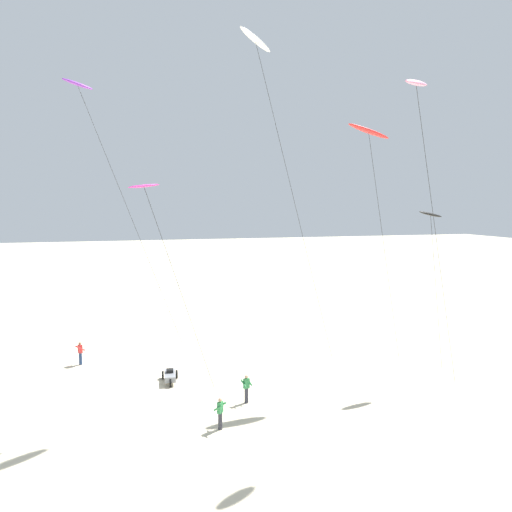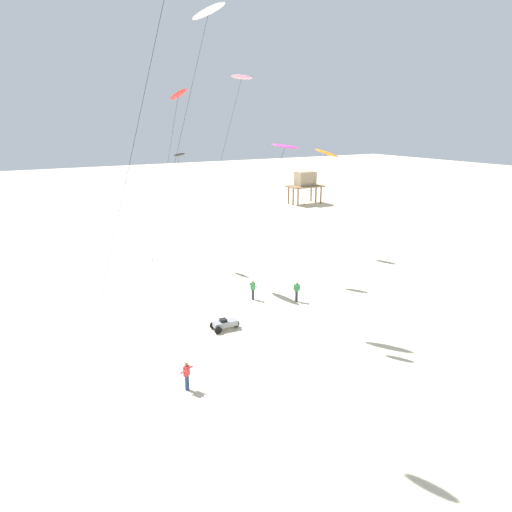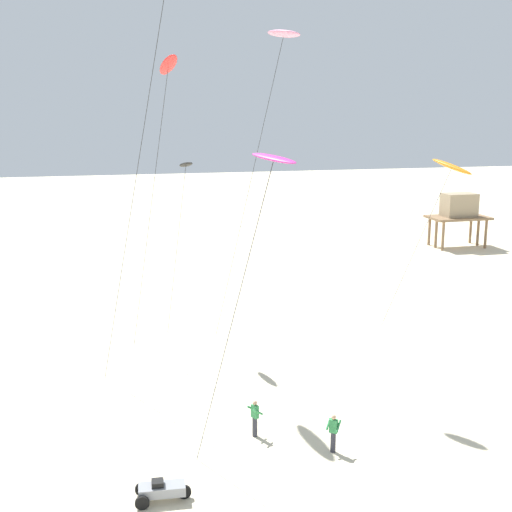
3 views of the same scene
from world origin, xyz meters
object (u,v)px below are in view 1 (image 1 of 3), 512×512
kite_magenta (146,192)px  kite_pink (417,88)px  kite_flyer_furthest (80,353)px  beach_buggy (170,376)px  kite_red (369,133)px  kite_flyer_nearest (246,388)px  kite_purple (80,90)px  kite_flyer_middle (220,413)px  kite_white (257,45)px  kite_black (431,217)px

kite_magenta → kite_pink: (4.28, 13.69, 5.37)m
kite_flyer_furthest → beach_buggy: kite_flyer_furthest is taller
kite_magenta → beach_buggy: kite_magenta is taller
kite_red → kite_flyer_nearest: kite_red is taller
kite_purple → kite_pink: (13.21, 17.51, -1.74)m
kite_magenta → kite_flyer_middle: bearing=42.0°
kite_red → kite_flyer_middle: (5.19, -10.90, -15.17)m
kite_white → kite_flyer_furthest: kite_white is taller
kite_flyer_nearest → kite_flyer_middle: bearing=-36.7°
kite_magenta → kite_flyer_nearest: size_ratio=7.62×
kite_flyer_furthest → kite_flyer_nearest: bearing=45.5°
kite_red → kite_black: bearing=71.3°
kite_white → kite_flyer_middle: (5.61, -3.52, -20.15)m
kite_flyer_middle → beach_buggy: kite_flyer_middle is taller
kite_flyer_furthest → kite_pink: bearing=54.0°
kite_pink → kite_black: bearing=136.0°
kite_pink → kite_flyer_nearest: 18.93m
kite_black → kite_flyer_nearest: bearing=-85.3°
kite_flyer_middle → kite_flyer_furthest: same height
kite_pink → kite_flyer_furthest: bearing=-126.0°
kite_black → kite_flyer_middle: size_ratio=6.70×
kite_purple → kite_white: 12.80m
kite_white → kite_flyer_middle: 21.21m
kite_purple → kite_flyer_nearest: kite_purple is taller
kite_magenta → kite_red: bearing=96.3°
kite_red → kite_purple: (-7.36, -17.99, 3.22)m
kite_red → kite_flyer_furthest: kite_red is taller
kite_purple → kite_white: bearing=56.8°
kite_red → kite_white: 8.92m
kite_flyer_middle → kite_flyer_nearest: bearing=143.3°
kite_red → beach_buggy: bearing=-99.7°
kite_flyer_furthest → kite_flyer_middle: bearing=31.7°
kite_white → kite_red: bearing=86.8°
kite_flyer_middle → kite_magenta: bearing=-138.0°
kite_flyer_nearest → kite_magenta: bearing=-98.3°
kite_purple → kite_white: kite_white is taller
kite_pink → beach_buggy: 22.54m
kite_red → kite_flyer_nearest: size_ratio=10.01×
kite_flyer_middle → kite_flyer_furthest: 14.74m
kite_magenta → kite_flyer_furthest: bearing=-153.3°
beach_buggy → kite_white: bearing=71.9°
kite_black → kite_flyer_nearest: 16.06m
kite_pink → kite_flyer_middle: 19.65m
kite_red → kite_flyer_furthest: (-7.34, -18.66, -15.17)m
kite_red → kite_white: (-0.42, -7.39, 4.98)m
beach_buggy → kite_flyer_middle: bearing=14.2°
kite_purple → beach_buggy: (5.19, 5.23, -18.85)m
kite_magenta → kite_white: bearing=106.3°
kite_magenta → kite_flyer_middle: size_ratio=7.62×
kite_purple → kite_flyer_middle: size_ratio=12.03×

